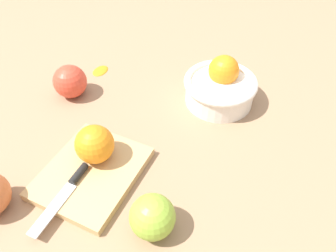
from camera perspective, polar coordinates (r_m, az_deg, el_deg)
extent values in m
plane|color=#997556|center=(0.72, -8.32, -1.53)|extent=(2.40, 2.40, 0.00)
cylinder|color=white|center=(0.78, 8.90, 5.91)|extent=(0.16, 0.16, 0.06)
torus|color=white|center=(0.77, 9.13, 7.52)|extent=(0.17, 0.17, 0.02)
sphere|color=orange|center=(0.78, 9.65, 9.49)|extent=(0.07, 0.07, 0.07)
cube|color=tan|center=(0.65, -13.11, -7.91)|extent=(0.20, 0.17, 0.02)
sphere|color=orange|center=(0.63, -12.37, -3.20)|extent=(0.07, 0.07, 0.07)
cube|color=silver|center=(0.61, -19.35, -13.45)|extent=(0.11, 0.02, 0.00)
cylinder|color=black|center=(0.63, -15.23, -7.99)|extent=(0.05, 0.01, 0.01)
sphere|color=#D6422D|center=(0.82, -16.63, 7.41)|extent=(0.08, 0.08, 0.08)
sphere|color=#8EB738|center=(0.55, -2.72, -15.46)|extent=(0.08, 0.08, 0.08)
ellipsoid|color=orange|center=(0.91, -11.68, 9.53)|extent=(0.05, 0.04, 0.01)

